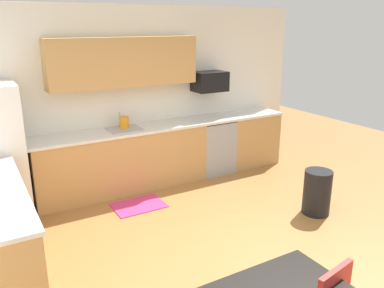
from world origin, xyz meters
name	(u,v)px	position (x,y,z in m)	size (l,w,h in m)	color
ground_plane	(237,253)	(0.00, 0.00, 0.00)	(12.00, 12.00, 0.00)	#9E6B38
wall_back	(139,96)	(0.00, 2.65, 1.35)	(5.80, 0.10, 2.70)	white
cabinet_run_back	(123,161)	(-0.45, 2.30, 0.45)	(2.60, 0.60, 0.90)	tan
cabinet_run_back_right	(248,139)	(1.93, 2.30, 0.45)	(0.95, 0.60, 0.90)	tan
countertop_back	(149,127)	(0.00, 2.30, 0.92)	(4.80, 0.64, 0.04)	silver
upper_cabinets_back	(124,62)	(-0.30, 2.43, 1.90)	(2.20, 0.34, 0.70)	tan
oven_range	(212,145)	(1.15, 2.30, 0.46)	(0.60, 0.60, 0.91)	#999BA0
microwave	(210,81)	(1.15, 2.40, 1.52)	(0.54, 0.36, 0.32)	black
sink_basin	(125,133)	(-0.39, 2.30, 0.88)	(0.48, 0.40, 0.14)	#A5A8AD
sink_faucet	(120,120)	(-0.39, 2.48, 1.04)	(0.02, 0.02, 0.24)	#B2B5BA
trash_bin	(317,192)	(1.48, 0.26, 0.30)	(0.36, 0.36, 0.60)	black
floor_mat	(139,205)	(-0.48, 1.65, 0.01)	(0.70, 0.50, 0.01)	#CC3372
kettle	(124,123)	(-0.37, 2.35, 1.02)	(0.14, 0.14, 0.20)	orange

